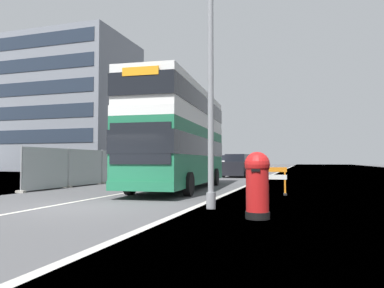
% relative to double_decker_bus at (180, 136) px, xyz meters
% --- Properties ---
extents(ground, '(140.00, 280.00, 0.10)m').
position_rel_double_decker_bus_xyz_m(ground, '(0.11, -7.60, -2.78)').
color(ground, '#4C4C4F').
extents(double_decker_bus, '(3.45, 11.55, 5.13)m').
position_rel_double_decker_bus_xyz_m(double_decker_bus, '(0.00, 0.00, 0.00)').
color(double_decker_bus, '#1E6B47').
rests_on(double_decker_bus, ground).
extents(lamppost_foreground, '(0.29, 0.70, 9.22)m').
position_rel_double_decker_bus_xyz_m(lamppost_foreground, '(3.41, -6.89, 1.64)').
color(lamppost_foreground, gray).
rests_on(lamppost_foreground, ground).
extents(red_pillar_postbox, '(0.64, 0.64, 1.69)m').
position_rel_double_decker_bus_xyz_m(red_pillar_postbox, '(5.01, -8.37, -1.80)').
color(red_pillar_postbox, black).
rests_on(red_pillar_postbox, ground).
extents(roadworks_barrier, '(1.66, 0.57, 1.18)m').
position_rel_double_decker_bus_xyz_m(roadworks_barrier, '(4.59, -1.74, -1.98)').
color(roadworks_barrier, orange).
rests_on(roadworks_barrier, ground).
extents(construction_site_fence, '(0.44, 27.40, 2.16)m').
position_rel_double_decker_bus_xyz_m(construction_site_fence, '(-6.16, 9.30, -1.69)').
color(construction_site_fence, '#A8AAAD').
rests_on(construction_site_fence, ground).
extents(car_oncoming_near, '(2.09, 4.31, 2.04)m').
position_rel_double_decker_bus_xyz_m(car_oncoming_near, '(0.28, 14.59, -1.76)').
color(car_oncoming_near, black).
rests_on(car_oncoming_near, ground).
extents(car_receding_mid, '(1.99, 4.02, 2.15)m').
position_rel_double_decker_bus_xyz_m(car_receding_mid, '(-0.35, 21.32, -1.72)').
color(car_receding_mid, gray).
rests_on(car_receding_mid, ground).
extents(car_receding_far, '(2.09, 4.05, 2.19)m').
position_rel_double_decker_bus_xyz_m(car_receding_far, '(-4.28, 30.22, -1.70)').
color(car_receding_far, silver).
rests_on(car_receding_far, ground).
extents(bare_tree_far_verge_near, '(3.34, 2.36, 4.69)m').
position_rel_double_decker_bus_xyz_m(bare_tree_far_verge_near, '(-11.38, 20.32, -0.64)').
color(bare_tree_far_verge_near, '#4C3D2D').
rests_on(bare_tree_far_verge_near, ground).
extents(bare_tree_far_verge_mid, '(1.99, 2.97, 4.47)m').
position_rel_double_decker_bus_xyz_m(bare_tree_far_verge_mid, '(-15.99, 30.74, -0.24)').
color(bare_tree_far_verge_mid, '#4C3D2D').
rests_on(bare_tree_far_verge_mid, ground).
extents(backdrop_office_block, '(22.58, 13.22, 19.31)m').
position_rel_double_decker_bus_xyz_m(backdrop_office_block, '(-29.70, 28.07, 6.93)').
color(backdrop_office_block, gray).
rests_on(backdrop_office_block, ground).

